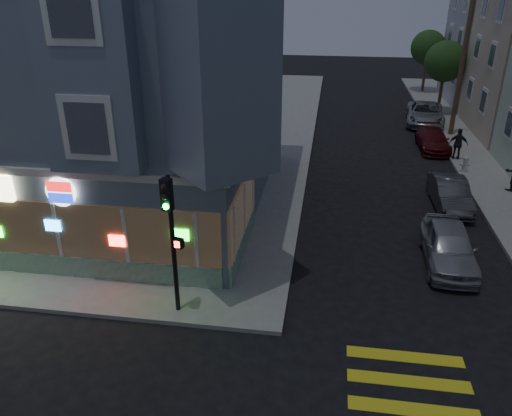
% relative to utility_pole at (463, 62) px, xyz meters
% --- Properties ---
extents(ground, '(120.00, 120.00, 0.00)m').
position_rel_utility_pole_xyz_m(ground, '(-12.00, -24.00, -4.80)').
color(ground, black).
rests_on(ground, ground).
extents(sidewalk_nw, '(33.00, 42.00, 0.15)m').
position_rel_utility_pole_xyz_m(sidewalk_nw, '(-25.50, -1.00, -4.72)').
color(sidewalk_nw, gray).
rests_on(sidewalk_nw, ground).
extents(corner_building, '(14.60, 14.60, 11.40)m').
position_rel_utility_pole_xyz_m(corner_building, '(-18.00, -13.02, 1.02)').
color(corner_building, slate).
rests_on(corner_building, sidewalk_nw).
extents(utility_pole, '(2.20, 0.30, 9.00)m').
position_rel_utility_pole_xyz_m(utility_pole, '(0.00, 0.00, 0.00)').
color(utility_pole, '#4C3826').
rests_on(utility_pole, sidewalk_ne).
extents(street_tree_near, '(3.00, 3.00, 5.30)m').
position_rel_utility_pole_xyz_m(street_tree_near, '(0.20, 6.00, -0.86)').
color(street_tree_near, '#4C3826').
rests_on(street_tree_near, sidewalk_ne).
extents(street_tree_far, '(3.00, 3.00, 5.30)m').
position_rel_utility_pole_xyz_m(street_tree_far, '(0.20, 14.00, -0.86)').
color(street_tree_far, '#4C3826').
rests_on(street_tree_far, sidewalk_ne).
extents(pedestrian_b, '(1.10, 0.61, 1.77)m').
position_rel_utility_pole_xyz_m(pedestrian_b, '(-0.70, -5.17, -3.76)').
color(pedestrian_b, '#232229').
rests_on(pedestrian_b, sidewalk_ne).
extents(parked_car_a, '(1.90, 4.38, 1.47)m').
position_rel_utility_pole_xyz_m(parked_car_a, '(-3.40, -16.95, -4.06)').
color(parked_car_a, '#A2A4AA').
rests_on(parked_car_a, ground).
extents(parked_car_b, '(1.48, 4.06, 1.33)m').
position_rel_utility_pole_xyz_m(parked_car_b, '(-2.35, -11.75, -4.13)').
color(parked_car_b, '#3E4043').
rests_on(parked_car_b, ground).
extents(parked_car_c, '(1.73, 4.20, 1.22)m').
position_rel_utility_pole_xyz_m(parked_car_c, '(-1.69, -3.11, -4.19)').
color(parked_car_c, '#541317').
rests_on(parked_car_c, ground).
extents(parked_car_d, '(3.11, 5.67, 1.50)m').
position_rel_utility_pole_xyz_m(parked_car_d, '(-1.30, 2.79, -4.04)').
color(parked_car_d, '#989CA2').
rests_on(parked_car_d, ground).
extents(traffic_signal, '(0.56, 0.51, 4.52)m').
position_rel_utility_pole_xyz_m(traffic_signal, '(-12.33, -21.47, -1.59)').
color(traffic_signal, black).
rests_on(traffic_signal, sidewalk_nw).
extents(fire_hydrant, '(0.51, 0.29, 0.88)m').
position_rel_utility_pole_xyz_m(fire_hydrant, '(-0.70, -7.25, -4.18)').
color(fire_hydrant, silver).
rests_on(fire_hydrant, sidewalk_ne).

